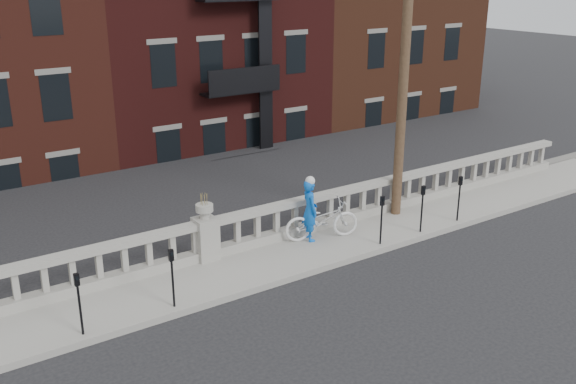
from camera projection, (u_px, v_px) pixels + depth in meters
name	position (u px, v px, depth m)	size (l,w,h in m)	color
ground	(294.00, 332.00, 13.33)	(120.00, 120.00, 0.00)	black
sidewalk	(225.00, 275.00, 15.65)	(32.00, 2.20, 0.15)	gray
balustrade	(206.00, 241.00, 16.20)	(28.00, 0.34, 1.03)	gray
planter_pedestal	(206.00, 234.00, 16.14)	(0.55, 0.55, 1.76)	gray
lower_level	(32.00, 67.00, 30.76)	(80.00, 44.00, 20.80)	#605E59
utility_pole	(406.00, 41.00, 17.68)	(1.60, 0.28, 10.00)	#422D1E
parking_meter_a	(79.00, 297.00, 12.71)	(0.10, 0.09, 1.36)	black
parking_meter_b	(172.00, 272.00, 13.77)	(0.10, 0.09, 1.36)	black
parking_meter_c	(382.00, 214.00, 16.94)	(0.10, 0.09, 1.36)	black
parking_meter_d	(422.00, 203.00, 17.73)	(0.10, 0.09, 1.36)	black
parking_meter_e	(459.00, 193.00, 18.52)	(0.10, 0.09, 1.36)	black
bicycle	(322.00, 220.00, 17.40)	(0.72, 2.07, 1.09)	silver
cyclist	(310.00, 210.00, 17.22)	(0.62, 0.41, 1.70)	blue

